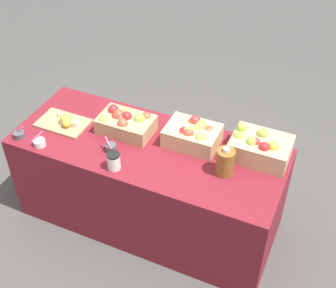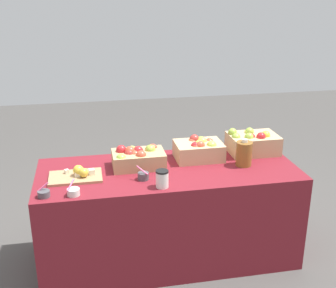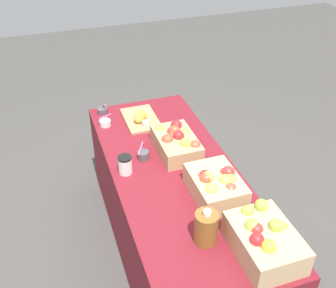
{
  "view_description": "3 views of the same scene",
  "coord_description": "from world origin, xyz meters",
  "views": [
    {
      "loc": [
        1.12,
        -2.15,
        2.8
      ],
      "look_at": [
        0.17,
        -0.03,
        0.83
      ],
      "focal_mm": 49.43,
      "sensor_mm": 36.0,
      "label": 1
    },
    {
      "loc": [
        -0.56,
        -2.84,
        1.99
      ],
      "look_at": [
        -0.01,
        -0.02,
        0.94
      ],
      "focal_mm": 45.88,
      "sensor_mm": 36.0,
      "label": 2
    },
    {
      "loc": [
        1.83,
        -0.67,
        2.32
      ],
      "look_at": [
        -0.05,
        -0.03,
        0.93
      ],
      "focal_mm": 43.02,
      "sensor_mm": 36.0,
      "label": 3
    }
  ],
  "objects": [
    {
      "name": "apple_crate_left",
      "position": [
        0.72,
        0.2,
        0.83
      ],
      "size": [
        0.38,
        0.28,
        0.19
      ],
      "color": "tan",
      "rests_on": "table"
    },
    {
      "name": "cutting_board_front",
      "position": [
        -0.65,
        -0.04,
        0.76
      ],
      "size": [
        0.37,
        0.24,
        0.09
      ],
      "color": "tan",
      "rests_on": "table"
    },
    {
      "name": "apple_crate_right",
      "position": [
        -0.21,
        0.08,
        0.81
      ],
      "size": [
        0.38,
        0.24,
        0.16
      ],
      "color": "tan",
      "rests_on": "table"
    },
    {
      "name": "table",
      "position": [
        0.0,
        0.0,
        0.37
      ],
      "size": [
        1.9,
        0.76,
        0.74
      ],
      "primitive_type": "cube",
      "color": "maroon",
      "rests_on": "ground_plane"
    },
    {
      "name": "sample_bowl_far",
      "position": [
        -0.68,
        -0.3,
        0.76
      ],
      "size": [
        0.08,
        0.09,
        0.1
      ],
      "color": "silver",
      "rests_on": "table"
    },
    {
      "name": "sample_bowl_mid",
      "position": [
        -0.21,
        -0.15,
        0.77
      ],
      "size": [
        0.09,
        0.08,
        0.1
      ],
      "color": "#4C4C51",
      "rests_on": "table"
    },
    {
      "name": "ground_plane",
      "position": [
        0.0,
        0.0,
        0.0
      ],
      "size": [
        10.0,
        10.0,
        0.0
      ],
      "primitive_type": "plane",
      "color": "#474442"
    },
    {
      "name": "apple_crate_middle",
      "position": [
        0.27,
        0.15,
        0.82
      ],
      "size": [
        0.36,
        0.26,
        0.17
      ],
      "color": "tan",
      "rests_on": "table"
    },
    {
      "name": "coffee_cup",
      "position": [
        -0.1,
        -0.29,
        0.8
      ],
      "size": [
        0.09,
        0.09,
        0.12
      ],
      "color": "silver",
      "rests_on": "table"
    },
    {
      "name": "cider_jug",
      "position": [
        0.57,
        -0.04,
        0.83
      ],
      "size": [
        0.12,
        0.12,
        0.21
      ],
      "color": "brown",
      "rests_on": "table"
    },
    {
      "name": "sample_bowl_near",
      "position": [
        -0.86,
        -0.29,
        0.76
      ],
      "size": [
        0.08,
        0.08,
        0.09
      ],
      "color": "#4C4C51",
      "rests_on": "table"
    }
  ]
}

